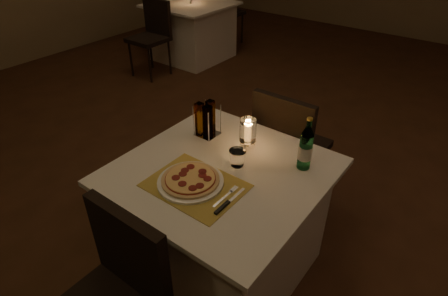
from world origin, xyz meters
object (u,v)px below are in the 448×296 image
Objects in this scene: tumbler at (238,158)px; water_bottle at (306,148)px; main_table at (222,221)px; chair_near at (116,290)px; hurricane_candle at (248,131)px; chair_far at (287,141)px; neighbor_table_left at (192,31)px; plate at (191,182)px; pizza at (190,179)px.

tumbler is 0.31× the size of water_bottle.
chair_near is (0.00, -0.71, 0.18)m from main_table.
hurricane_candle reaches higher than tumbler.
neighbor_table_left is at bearing 142.86° from chair_far.
neighbor_table_left is (-2.50, 2.83, -0.38)m from plate.
hurricane_candle is at bearing 85.03° from pizza.
water_bottle is at bearing 71.95° from chair_near.
plate is at bearing -94.99° from hurricane_candle.
chair_far is at bearing 86.80° from plate.
tumbler is 3.67m from neighbor_table_left.
chair_near is at bearing -84.68° from pizza.
pizza is 3.16× the size of tumbler.
main_table is at bearing -87.12° from hurricane_candle.
neighbor_table_left is (-2.59, 2.57, -0.41)m from tumbler.
chair_far is (0.00, 1.43, 0.00)m from chair_near.
chair_far is at bearing -37.14° from neighbor_table_left.
neighbor_table_left is (-2.55, 2.65, 0.00)m from main_table.
water_bottle is (0.32, -0.45, 0.31)m from chair_far.
chair_near reaches higher than main_table.
pizza is at bearing -109.28° from tumbler.
neighbor_table_left is (-2.54, 2.40, -0.47)m from hurricane_candle.
chair_near reaches higher than pizza.
water_bottle is at bearing 33.89° from tumbler.
tumbler is 0.51× the size of hurricane_candle.
plate is at bearing -48.50° from neighbor_table_left.
chair_far is 0.92m from pizza.
water_bottle reaches higher than pizza.
main_table is 0.53m from hurricane_candle.
chair_far reaches higher than main_table.
tumbler is 0.09× the size of neighbor_table_left.
chair_near is 3.21× the size of pizza.
neighbor_table_left is (-2.87, 2.38, -0.48)m from water_bottle.
main_table is 3.68m from neighbor_table_left.
plate is 1.14× the size of pizza.
hurricane_candle reaches higher than chair_far.
water_bottle is (0.28, 0.19, 0.07)m from tumbler.
main_table is 0.74m from chair_far.
plate is (-0.05, -0.89, 0.20)m from chair_far.
main_table is 0.64m from water_bottle.
plate is 1.12× the size of water_bottle.
pizza reaches higher than main_table.
plate is 0.02m from pizza.
hurricane_candle reaches higher than plate.
water_bottle is at bearing 50.41° from plate.
tumbler is (0.09, 0.26, 0.02)m from pizza.
hurricane_candle reaches higher than pizza.
neighbor_table_left is at bearing 131.50° from plate.
main_table is at bearing -46.05° from neighbor_table_left.
pizza reaches higher than neighbor_table_left.
plate is at bearing -129.59° from water_bottle.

